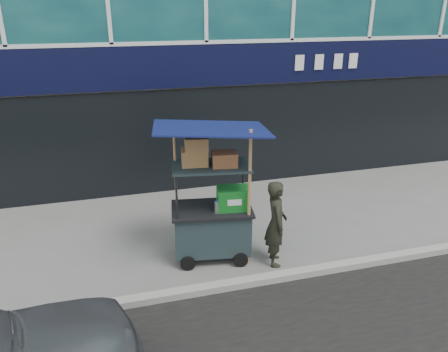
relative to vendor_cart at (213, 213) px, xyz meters
name	(u,v)px	position (x,y,z in m)	size (l,w,h in m)	color
ground	(264,275)	(0.66, -0.79, -0.86)	(80.00, 80.00, 0.00)	slate
curb	(268,279)	(0.66, -0.99, -0.80)	(80.00, 0.18, 0.12)	#989890
vendor_cart	(213,213)	(0.00, 0.00, 0.00)	(1.98, 1.54, 2.45)	black
vendor_man	(276,223)	(0.97, -0.47, -0.10)	(0.55, 0.36, 1.52)	black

